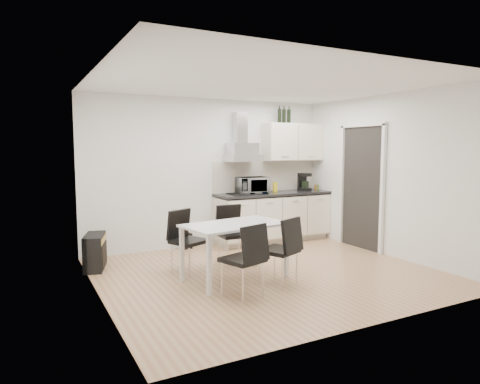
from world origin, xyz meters
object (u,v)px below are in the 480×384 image
object	(u,v)px
kitchenette	(274,197)
chair_far_left	(189,242)
chair_far_right	(233,235)
floor_speaker	(186,241)
guitar_amp	(95,252)
chair_near_left	(243,260)
dining_table	(235,230)
chair_near_right	(278,251)

from	to	relation	value
kitchenette	chair_far_left	xyz separation A→B (m)	(-2.16, -1.23, -0.39)
kitchenette	chair_far_right	world-z (taller)	kitchenette
chair_far_right	floor_speaker	xyz separation A→B (m)	(-0.28, 1.27, -0.31)
chair_far_left	chair_far_right	distance (m)	0.76
chair_far_left	guitar_amp	size ratio (longest dim) A/B	1.35
chair_far_left	guitar_amp	world-z (taller)	chair_far_left
chair_far_right	chair_near_left	distance (m)	1.44
chair_far_right	chair_near_left	world-z (taller)	same
chair_far_right	guitar_amp	world-z (taller)	chair_far_right
kitchenette	chair_far_right	xyz separation A→B (m)	(-1.40, -1.10, -0.39)
chair_far_left	dining_table	bearing A→B (deg)	104.75
dining_table	floor_speaker	bearing A→B (deg)	80.37
chair_near_right	kitchenette	bearing A→B (deg)	35.07
chair_near_right	guitar_amp	bearing A→B (deg)	112.48
chair_far_left	guitar_amp	bearing A→B (deg)	-60.68
chair_far_left	chair_near_right	size ratio (longest dim) A/B	1.00
chair_near_right	guitar_amp	xyz separation A→B (m)	(-1.95, 1.84, -0.19)
chair_far_left	chair_near_right	distance (m)	1.31
kitchenette	floor_speaker	bearing A→B (deg)	174.39
kitchenette	floor_speaker	size ratio (longest dim) A/B	9.40
chair_near_left	chair_near_right	world-z (taller)	same
guitar_amp	dining_table	bearing A→B (deg)	-23.98
kitchenette	chair_near_left	world-z (taller)	kitchenette
chair_far_right	guitar_amp	xyz separation A→B (m)	(-1.89, 0.69, -0.19)
kitchenette	chair_far_right	distance (m)	1.83
chair_far_left	chair_far_right	world-z (taller)	same
chair_far_right	dining_table	bearing A→B (deg)	67.54
floor_speaker	kitchenette	bearing A→B (deg)	-14.74
chair_far_left	floor_speaker	xyz separation A→B (m)	(0.48, 1.39, -0.31)
dining_table	chair_near_right	world-z (taller)	chair_near_right
chair_far_left	guitar_amp	distance (m)	1.41
floor_speaker	guitar_amp	bearing A→B (deg)	-169.57
chair_far_right	floor_speaker	world-z (taller)	chair_far_right
chair_near_right	floor_speaker	world-z (taller)	chair_near_right
dining_table	chair_far_left	size ratio (longest dim) A/B	1.63
chair_far_right	floor_speaker	bearing A→B (deg)	-75.13
dining_table	kitchenette	bearing A→B (deg)	37.13
chair_far_left	floor_speaker	distance (m)	1.50
chair_far_left	chair_near_left	distance (m)	1.22
chair_near_left	floor_speaker	xyz separation A→B (m)	(0.27, 2.60, -0.31)
chair_near_right	dining_table	bearing A→B (deg)	102.84
dining_table	floor_speaker	distance (m)	2.00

